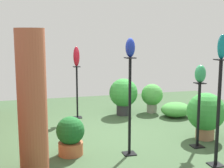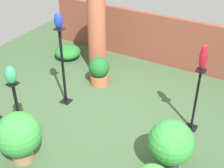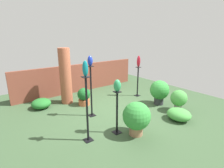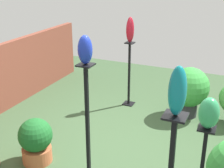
{
  "view_description": "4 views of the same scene",
  "coord_description": "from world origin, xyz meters",
  "px_view_note": "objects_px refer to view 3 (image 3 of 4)",
  "views": [
    {
      "loc": [
        -5.47,
        1.62,
        1.92
      ],
      "look_at": [
        -0.06,
        0.12,
        1.03
      ],
      "focal_mm": 50.0,
      "sensor_mm": 36.0,
      "label": 1
    },
    {
      "loc": [
        2.44,
        -3.95,
        3.7
      ],
      "look_at": [
        0.17,
        0.08,
        0.74
      ],
      "focal_mm": 50.0,
      "sensor_mm": 36.0,
      "label": 2
    },
    {
      "loc": [
        -3.41,
        -4.31,
        2.46
      ],
      "look_at": [
        -0.06,
        0.11,
        0.87
      ],
      "focal_mm": 28.0,
      "sensor_mm": 36.0,
      "label": 3
    },
    {
      "loc": [
        -3.52,
        -1.41,
        2.53
      ],
      "look_at": [
        0.2,
        0.25,
        0.94
      ],
      "focal_mm": 50.0,
      "sensor_mm": 36.0,
      "label": 4
    }
  ],
  "objects_px": {
    "brick_pillar": "(65,76)",
    "potted_plant_walkway_edge": "(159,91)",
    "art_vase_cobalt": "(90,61)",
    "pedestal_cobalt": "(91,93)",
    "pedestal_ruby": "(138,83)",
    "art_vase_jade": "(117,86)",
    "potted_plant_mid_left": "(179,99)",
    "potted_plant_back_center": "(84,96)",
    "pedestal_jade": "(117,114)",
    "art_vase_ruby": "(139,61)",
    "pedestal_teal": "(87,112)",
    "potted_plant_front_right": "(137,117)",
    "art_vase_teal": "(85,69)"
  },
  "relations": [
    {
      "from": "art_vase_cobalt",
      "to": "art_vase_ruby",
      "type": "xyz_separation_m",
      "value": [
        2.45,
        0.45,
        -0.29
      ]
    },
    {
      "from": "art_vase_cobalt",
      "to": "potted_plant_front_right",
      "type": "xyz_separation_m",
      "value": [
        0.34,
        -1.6,
        -1.23
      ]
    },
    {
      "from": "brick_pillar",
      "to": "art_vase_cobalt",
      "type": "distance_m",
      "value": 1.67
    },
    {
      "from": "art_vase_cobalt",
      "to": "potted_plant_walkway_edge",
      "type": "bearing_deg",
      "value": -15.27
    },
    {
      "from": "pedestal_teal",
      "to": "art_vase_ruby",
      "type": "height_order",
      "value": "art_vase_ruby"
    },
    {
      "from": "pedestal_cobalt",
      "to": "art_vase_teal",
      "type": "distance_m",
      "value": 1.68
    },
    {
      "from": "potted_plant_front_right",
      "to": "potted_plant_mid_left",
      "type": "bearing_deg",
      "value": 4.86
    },
    {
      "from": "pedestal_jade",
      "to": "potted_plant_mid_left",
      "type": "height_order",
      "value": "pedestal_jade"
    },
    {
      "from": "brick_pillar",
      "to": "art_vase_jade",
      "type": "bearing_deg",
      "value": -86.33
    },
    {
      "from": "art_vase_jade",
      "to": "pedestal_teal",
      "type": "bearing_deg",
      "value": 169.26
    },
    {
      "from": "pedestal_jade",
      "to": "potted_plant_mid_left",
      "type": "xyz_separation_m",
      "value": [
        2.46,
        -0.18,
        -0.09
      ]
    },
    {
      "from": "pedestal_ruby",
      "to": "potted_plant_back_center",
      "type": "distance_m",
      "value": 2.28
    },
    {
      "from": "art_vase_teal",
      "to": "potted_plant_walkway_edge",
      "type": "distance_m",
      "value": 3.45
    },
    {
      "from": "pedestal_cobalt",
      "to": "potted_plant_walkway_edge",
      "type": "xyz_separation_m",
      "value": [
        2.43,
        -0.66,
        -0.22
      ]
    },
    {
      "from": "art_vase_teal",
      "to": "pedestal_jade",
      "type": "bearing_deg",
      "value": -10.74
    },
    {
      "from": "art_vase_jade",
      "to": "potted_plant_front_right",
      "type": "distance_m",
      "value": 0.93
    },
    {
      "from": "brick_pillar",
      "to": "pedestal_jade",
      "type": "height_order",
      "value": "brick_pillar"
    },
    {
      "from": "art_vase_cobalt",
      "to": "art_vase_teal",
      "type": "xyz_separation_m",
      "value": [
        -0.76,
        -1.1,
        0.03
      ]
    },
    {
      "from": "art_vase_ruby",
      "to": "potted_plant_mid_left",
      "type": "relative_size",
      "value": 0.63
    },
    {
      "from": "brick_pillar",
      "to": "pedestal_cobalt",
      "type": "distance_m",
      "value": 1.53
    },
    {
      "from": "art_vase_teal",
      "to": "art_vase_jade",
      "type": "bearing_deg",
      "value": -10.74
    },
    {
      "from": "pedestal_teal",
      "to": "potted_plant_front_right",
      "type": "xyz_separation_m",
      "value": [
        1.1,
        -0.5,
        -0.25
      ]
    },
    {
      "from": "art_vase_jade",
      "to": "potted_plant_walkway_edge",
      "type": "distance_m",
      "value": 2.6
    },
    {
      "from": "art_vase_jade",
      "to": "potted_plant_back_center",
      "type": "relative_size",
      "value": 0.48
    },
    {
      "from": "pedestal_cobalt",
      "to": "art_vase_cobalt",
      "type": "distance_m",
      "value": 0.99
    },
    {
      "from": "art_vase_cobalt",
      "to": "potted_plant_mid_left",
      "type": "bearing_deg",
      "value": -29.97
    },
    {
      "from": "brick_pillar",
      "to": "art_vase_teal",
      "type": "height_order",
      "value": "brick_pillar"
    },
    {
      "from": "art_vase_cobalt",
      "to": "potted_plant_front_right",
      "type": "distance_m",
      "value": 2.05
    },
    {
      "from": "brick_pillar",
      "to": "pedestal_ruby",
      "type": "distance_m",
      "value": 2.86
    },
    {
      "from": "brick_pillar",
      "to": "potted_plant_walkway_edge",
      "type": "relative_size",
      "value": 2.28
    },
    {
      "from": "pedestal_ruby",
      "to": "potted_plant_walkway_edge",
      "type": "distance_m",
      "value": 1.12
    },
    {
      "from": "art_vase_jade",
      "to": "art_vase_ruby",
      "type": "distance_m",
      "value": 2.98
    },
    {
      "from": "potted_plant_back_center",
      "to": "potted_plant_front_right",
      "type": "relative_size",
      "value": 0.73
    },
    {
      "from": "brick_pillar",
      "to": "pedestal_cobalt",
      "type": "relative_size",
      "value": 1.28
    },
    {
      "from": "potted_plant_mid_left",
      "to": "potted_plant_front_right",
      "type": "bearing_deg",
      "value": -175.14
    },
    {
      "from": "art_vase_jade",
      "to": "potted_plant_mid_left",
      "type": "xyz_separation_m",
      "value": [
        2.46,
        -0.18,
        -0.85
      ]
    },
    {
      "from": "pedestal_cobalt",
      "to": "potted_plant_back_center",
      "type": "xyz_separation_m",
      "value": [
        0.23,
        0.92,
        -0.41
      ]
    },
    {
      "from": "pedestal_teal",
      "to": "potted_plant_back_center",
      "type": "height_order",
      "value": "pedestal_teal"
    },
    {
      "from": "potted_plant_walkway_edge",
      "to": "pedestal_teal",
      "type": "bearing_deg",
      "value": -172.23
    },
    {
      "from": "art_vase_ruby",
      "to": "art_vase_cobalt",
      "type": "bearing_deg",
      "value": -169.51
    },
    {
      "from": "art_vase_ruby",
      "to": "potted_plant_back_center",
      "type": "bearing_deg",
      "value": 168.12
    },
    {
      "from": "pedestal_cobalt",
      "to": "art_vase_jade",
      "type": "distance_m",
      "value": 1.36
    },
    {
      "from": "pedestal_cobalt",
      "to": "potted_plant_walkway_edge",
      "type": "relative_size",
      "value": 1.78
    },
    {
      "from": "pedestal_cobalt",
      "to": "potted_plant_back_center",
      "type": "relative_size",
      "value": 2.5
    },
    {
      "from": "art_vase_teal",
      "to": "art_vase_cobalt",
      "type": "bearing_deg",
      "value": 55.33
    },
    {
      "from": "art_vase_cobalt",
      "to": "pedestal_teal",
      "type": "bearing_deg",
      "value": -124.67
    },
    {
      "from": "art_vase_teal",
      "to": "potted_plant_walkway_edge",
      "type": "xyz_separation_m",
      "value": [
        3.19,
        0.43,
        -1.25
      ]
    },
    {
      "from": "art_vase_teal",
      "to": "potted_plant_back_center",
      "type": "relative_size",
      "value": 0.55
    },
    {
      "from": "pedestal_teal",
      "to": "potted_plant_front_right",
      "type": "distance_m",
      "value": 1.24
    },
    {
      "from": "pedestal_cobalt",
      "to": "potted_plant_walkway_edge",
      "type": "bearing_deg",
      "value": -15.27
    }
  ]
}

